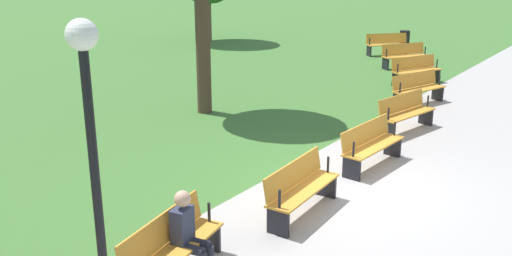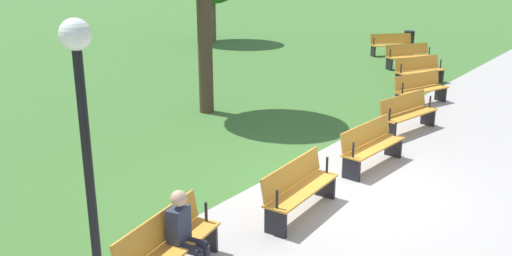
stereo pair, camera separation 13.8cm
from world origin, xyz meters
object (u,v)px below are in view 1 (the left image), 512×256
bench_0 (387,44)px  bench_5 (371,144)px  bench_2 (415,69)px  lamp_post (90,123)px  bench_3 (417,88)px  person_seated (189,231)px  bench_1 (404,55)px  bench_7 (172,246)px  bench_6 (301,187)px  trash_bin (404,41)px  bench_4 (405,112)px

bench_0 → bench_5: bearing=63.2°
bench_2 → bench_5: size_ratio=1.00×
lamp_post → bench_5: bearing=179.1°
bench_3 → person_seated: (10.31, 0.78, 0.16)m
person_seated → bench_0: bearing=-175.9°
bench_1 → bench_7: bearing=44.7°
bench_5 → bench_6: (2.67, 0.00, 0.00)m
bench_1 → lamp_post: size_ratio=0.49×
lamp_post → bench_2: bearing=-172.3°
bench_7 → trash_bin: (-18.87, -4.45, -0.04)m
bench_2 → person_seated: 12.91m
bench_3 → bench_5: same height
bench_3 → lamp_post: (11.81, 0.92, 2.05)m
bench_3 → bench_6: 7.96m
bench_2 → bench_7: size_ratio=0.98×
bench_2 → bench_7: bearing=33.5°
bench_5 → trash_bin: bench_5 is taller
bench_7 → person_seated: person_seated is taller
bench_1 → trash_bin: bench_1 is taller
bench_5 → bench_6: bearing=3.7°
bench_4 → bench_6: same height
bench_0 → bench_7: same height
bench_3 → trash_bin: 9.15m
bench_1 → person_seated: person_seated is taller
bench_6 → bench_7: bearing=-11.1°
bench_6 → bench_2: bearing=-172.6°
bench_0 → bench_3: (6.90, 3.93, 0.00)m
bench_1 → trash_bin: bearing=-124.4°
bench_1 → person_seated: bearing=45.2°
bench_7 → lamp_post: size_ratio=0.52×
bench_6 → person_seated: (2.42, -0.24, 0.16)m
bench_1 → person_seated: size_ratio=1.47×
bench_7 → person_seated: 0.29m
bench_1 → bench_7: size_ratio=0.95×
bench_7 → bench_1: bearing=179.9°
bench_1 → bench_6: 13.11m
bench_4 → bench_5: (2.65, 0.34, 0.00)m
bench_2 → lamp_post: (14.28, 1.93, 2.05)m
trash_bin → bench_1: bearing=22.1°
lamp_post → bench_1: bearing=-168.9°
bench_3 → lamp_post: 12.02m
bench_1 → bench_3: (4.78, 2.33, 0.00)m
bench_6 → trash_bin: bearing=-167.3°
bench_4 → trash_bin: bench_4 is taller
bench_5 → trash_bin: size_ratio=2.09×
bench_6 → lamp_post: (3.92, -0.10, 2.05)m
lamp_post → bench_6: bearing=178.5°
bench_3 → bench_7: (10.54, 0.68, 0.00)m
bench_7 → bench_5: bearing=165.1°
bench_7 → person_seated: size_ratio=1.55×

